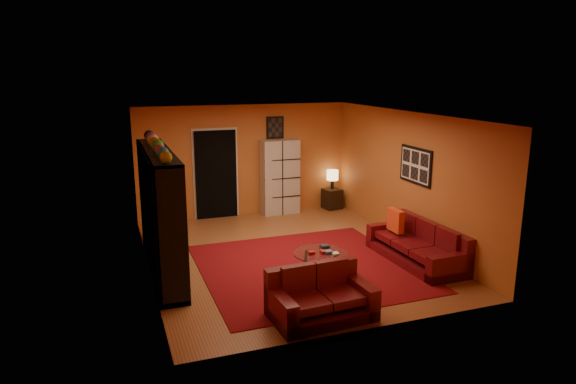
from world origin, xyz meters
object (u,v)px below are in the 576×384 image
object	(u,v)px
tv	(164,216)
sofa	(420,246)
loveseat	(319,297)
storage_cabinet	(280,177)
entertainment_unit	(160,212)
table_lamp	(332,176)
bowl_chair	(167,224)
coffee_table	(321,256)
side_table	(332,199)

from	to	relation	value
tv	sofa	bearing A→B (deg)	-103.33
loveseat	sofa	bearing A→B (deg)	-65.55
tv	storage_cabinet	bearing A→B (deg)	-46.72
entertainment_unit	table_lamp	bearing A→B (deg)	31.82
tv	table_lamp	distance (m)	5.20
sofa	bowl_chair	world-z (taller)	sofa
entertainment_unit	table_lamp	size ratio (longest dim) A/B	6.34
coffee_table	side_table	bearing A→B (deg)	63.00
entertainment_unit	loveseat	bearing A→B (deg)	-52.37
storage_cabinet	side_table	size ratio (longest dim) A/B	3.55
coffee_table	table_lamp	distance (m)	4.49
coffee_table	side_table	size ratio (longest dim) A/B	1.80
entertainment_unit	bowl_chair	xyz separation A→B (m)	(0.27, 1.74, -0.74)
loveseat	table_lamp	world-z (taller)	table_lamp
loveseat	bowl_chair	distance (m)	4.46
bowl_chair	side_table	bearing A→B (deg)	13.63
loveseat	table_lamp	xyz separation A→B (m)	(2.57, 5.17, 0.55)
loveseat	tv	bearing A→B (deg)	34.25
tv	table_lamp	world-z (taller)	tv
entertainment_unit	side_table	xyz separation A→B (m)	(4.43, 2.75, -0.80)
sofa	side_table	distance (m)	3.84
entertainment_unit	bowl_chair	distance (m)	1.91
storage_cabinet	table_lamp	xyz separation A→B (m)	(1.35, -0.05, -0.05)
coffee_table	storage_cabinet	size ratio (longest dim) A/B	0.51
tv	sofa	xyz separation A→B (m)	(4.36, -1.03, -0.71)
table_lamp	coffee_table	bearing A→B (deg)	-117.00
tv	loveseat	size ratio (longest dim) A/B	0.66
loveseat	side_table	bearing A→B (deg)	-29.63
storage_cabinet	side_table	xyz separation A→B (m)	(1.35, -0.05, -0.64)
side_table	bowl_chair	bearing A→B (deg)	-166.37
storage_cabinet	side_table	world-z (taller)	storage_cabinet
storage_cabinet	loveseat	bearing A→B (deg)	-105.25
sofa	side_table	xyz separation A→B (m)	(0.02, 3.84, -0.04)
entertainment_unit	coffee_table	size ratio (longest dim) A/B	3.34
storage_cabinet	bowl_chair	xyz separation A→B (m)	(-2.80, -1.06, -0.57)
entertainment_unit	side_table	world-z (taller)	entertainment_unit
bowl_chair	table_lamp	size ratio (longest dim) A/B	1.53
entertainment_unit	coffee_table	distance (m)	2.78
coffee_table	side_table	world-z (taller)	side_table
loveseat	bowl_chair	size ratio (longest dim) A/B	1.99
tv	bowl_chair	distance (m)	1.93
tv	bowl_chair	xyz separation A→B (m)	(0.23, 1.80, -0.68)
storage_cabinet	table_lamp	bearing A→B (deg)	-4.28
side_table	table_lamp	size ratio (longest dim) A/B	1.06
entertainment_unit	storage_cabinet	bearing A→B (deg)	42.28
entertainment_unit	loveseat	distance (m)	3.15
bowl_chair	table_lamp	distance (m)	4.31
entertainment_unit	tv	size ratio (longest dim) A/B	3.13
tv	loveseat	distance (m)	3.07
sofa	tv	bearing A→B (deg)	165.05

